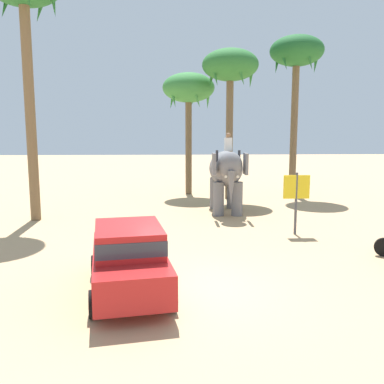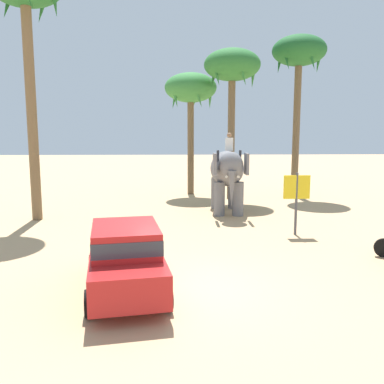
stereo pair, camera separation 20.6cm
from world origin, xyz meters
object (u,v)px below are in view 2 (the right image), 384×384
object	(u,v)px
elephant_with_mahout	(227,172)
signboard_yellow	(297,191)
car_sedan_foreground	(126,256)
palm_tree_far_back	(232,70)
palm_tree_left_of_road	(299,57)
palm_tree_near_hut	(191,91)

from	to	relation	value
elephant_with_mahout	signboard_yellow	xyz separation A→B (m)	(2.12, -4.35, -0.30)
car_sedan_foreground	signboard_yellow	size ratio (longest dim) A/B	1.80
palm_tree_far_back	elephant_with_mahout	bearing A→B (deg)	-99.53
car_sedan_foreground	signboard_yellow	xyz separation A→B (m)	(5.81, 5.54, 0.76)
palm_tree_left_of_road	signboard_yellow	xyz separation A→B (m)	(-2.74, -9.82, -6.67)
palm_tree_near_hut	palm_tree_far_back	distance (m)	3.17
elephant_with_mahout	palm_tree_left_of_road	distance (m)	9.70
palm_tree_far_back	palm_tree_left_of_road	bearing A→B (deg)	16.39
car_sedan_foreground	palm_tree_far_back	xyz separation A→B (m)	(4.40, 14.14, 6.48)
palm_tree_left_of_road	palm_tree_far_back	xyz separation A→B (m)	(-4.15, -1.22, -0.95)
car_sedan_foreground	palm_tree_far_back	bearing A→B (deg)	72.70
car_sedan_foreground	elephant_with_mahout	world-z (taller)	elephant_with_mahout
elephant_with_mahout	palm_tree_far_back	distance (m)	6.92
car_sedan_foreground	elephant_with_mahout	distance (m)	10.61
palm_tree_near_hut	car_sedan_foreground	bearing A→B (deg)	-97.50
palm_tree_near_hut	signboard_yellow	world-z (taller)	palm_tree_near_hut
car_sedan_foreground	signboard_yellow	bearing A→B (deg)	43.62
elephant_with_mahout	signboard_yellow	bearing A→B (deg)	-64.02
elephant_with_mahout	signboard_yellow	distance (m)	4.85
car_sedan_foreground	palm_tree_left_of_road	world-z (taller)	palm_tree_left_of_road
palm_tree_left_of_road	palm_tree_near_hut	bearing A→B (deg)	173.55
palm_tree_left_of_road	signboard_yellow	world-z (taller)	palm_tree_left_of_road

